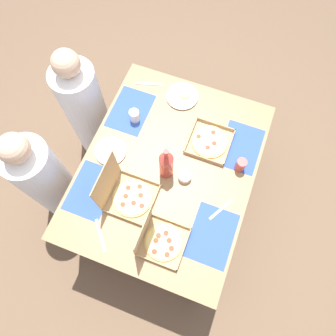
{
  "coord_description": "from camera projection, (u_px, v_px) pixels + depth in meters",
  "views": [
    {
      "loc": [
        -0.74,
        -0.28,
        2.71
      ],
      "look_at": [
        0.0,
        0.0,
        0.75
      ],
      "focal_mm": 34.14,
      "sensor_mm": 36.0,
      "label": 1
    }
  ],
  "objects": [
    {
      "name": "soda_bottle",
      "position": [
        166.0,
        164.0,
        1.98
      ],
      "size": [
        0.09,
        0.09,
        0.32
      ],
      "color": "#B2382D",
      "rests_on": "dining_table"
    },
    {
      "name": "dining_table",
      "position": [
        168.0,
        173.0,
        2.21
      ],
      "size": [
        1.42,
        1.12,
        0.75
      ],
      "color": "#3F3328",
      "rests_on": "ground_plane"
    },
    {
      "name": "cup_clear_right",
      "position": [
        241.0,
        165.0,
        2.07
      ],
      "size": [
        0.06,
        0.06,
        0.1
      ],
      "primitive_type": "cylinder",
      "color": "#BF4742",
      "rests_on": "dining_table"
    },
    {
      "name": "diner_right_seat",
      "position": [
        86.0,
        110.0,
        2.54
      ],
      "size": [
        0.32,
        0.32,
        1.17
      ],
      "color": "white",
      "rests_on": "ground_plane"
    },
    {
      "name": "plate_near_left",
      "position": [
        182.0,
        96.0,
        2.31
      ],
      "size": [
        0.23,
        0.23,
        0.03
      ],
      "color": "white",
      "rests_on": "dining_table"
    },
    {
      "name": "fork_by_near_right",
      "position": [
        221.0,
        210.0,
        2.01
      ],
      "size": [
        0.17,
        0.11,
        0.0
      ],
      "primitive_type": "cube",
      "rotation": [
        0.0,
        0.0,
        2.62
      ],
      "color": "#B7B7BC",
      "rests_on": "dining_table"
    },
    {
      "name": "placemat_far_left",
      "position": [
        91.0,
        190.0,
        2.06
      ],
      "size": [
        0.36,
        0.26,
        0.0
      ],
      "primitive_type": "cube",
      "color": "#2D4C9E",
      "rests_on": "dining_table"
    },
    {
      "name": "condiment_bowl",
      "position": [
        185.0,
        176.0,
        2.07
      ],
      "size": [
        0.09,
        0.09,
        0.05
      ],
      "primitive_type": "cylinder",
      "color": "white",
      "rests_on": "dining_table"
    },
    {
      "name": "knife_by_near_left",
      "position": [
        150.0,
        84.0,
        2.36
      ],
      "size": [
        0.08,
        0.21,
        0.0
      ],
      "primitive_type": "cube",
      "rotation": [
        0.0,
        0.0,
        1.86
      ],
      "color": "#B7B7BC",
      "rests_on": "dining_table"
    },
    {
      "name": "knife_by_far_left",
      "position": [
        101.0,
        235.0,
        1.95
      ],
      "size": [
        0.17,
        0.15,
        0.0
      ],
      "primitive_type": "cube",
      "rotation": [
        0.0,
        0.0,
        3.84
      ],
      "color": "#B7B7BC",
      "rests_on": "dining_table"
    },
    {
      "name": "diner_left_seat",
      "position": [
        47.0,
        181.0,
        2.32
      ],
      "size": [
        0.32,
        0.32,
        1.16
      ],
      "color": "white",
      "rests_on": "ground_plane"
    },
    {
      "name": "placemat_near_left",
      "position": [
        212.0,
        235.0,
        1.95
      ],
      "size": [
        0.36,
        0.26,
        0.0
      ],
      "primitive_type": "cube",
      "color": "#2D4C9E",
      "rests_on": "dining_table"
    },
    {
      "name": "plate_middle",
      "position": [
        111.0,
        151.0,
        2.15
      ],
      "size": [
        0.21,
        0.21,
        0.03
      ],
      "color": "white",
      "rests_on": "dining_table"
    },
    {
      "name": "pizza_box_corner_left",
      "position": [
        127.0,
        194.0,
        1.99
      ],
      "size": [
        0.29,
        0.3,
        0.32
      ],
      "color": "tan",
      "rests_on": "dining_table"
    },
    {
      "name": "ground_plane",
      "position": [
        168.0,
        200.0,
        2.81
      ],
      "size": [
        6.0,
        6.0,
        0.0
      ],
      "primitive_type": "plane",
      "color": "brown"
    },
    {
      "name": "placemat_near_right",
      "position": [
        241.0,
        147.0,
        2.17
      ],
      "size": [
        0.36,
        0.26,
        0.0
      ],
      "primitive_type": "cube",
      "color": "#2D4C9E",
      "rests_on": "dining_table"
    },
    {
      "name": "pizza_box_corner_right",
      "position": [
        210.0,
        142.0,
        2.17
      ],
      "size": [
        0.28,
        0.28,
        0.04
      ],
      "color": "tan",
      "rests_on": "dining_table"
    },
    {
      "name": "pizza_box_edge_far",
      "position": [
        159.0,
        239.0,
        1.89
      ],
      "size": [
        0.26,
        0.27,
        0.3
      ],
      "color": "tan",
      "rests_on": "dining_table"
    },
    {
      "name": "cup_dark",
      "position": [
        135.0,
        116.0,
        2.21
      ],
      "size": [
        0.07,
        0.07,
        0.09
      ],
      "primitive_type": "cylinder",
      "color": "silver",
      "rests_on": "dining_table"
    },
    {
      "name": "placemat_far_right",
      "position": [
        130.0,
        110.0,
        2.28
      ],
      "size": [
        0.36,
        0.26,
        0.0
      ],
      "primitive_type": "cube",
      "color": "#2D4C9E",
      "rests_on": "dining_table"
    }
  ]
}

